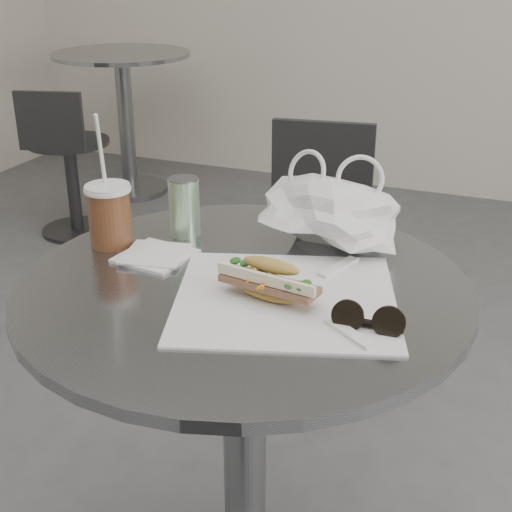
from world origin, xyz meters
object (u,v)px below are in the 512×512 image
at_px(chair_far, 312,267).
at_px(bg_table, 125,106).
at_px(bg_chair, 68,171).
at_px(banh_mi, 270,281).
at_px(sunglasses, 368,321).
at_px(iced_coffee, 110,214).
at_px(cafe_table, 245,417).
at_px(drink_can, 184,207).

bearing_deg(chair_far, bg_table, -50.07).
distance_m(bg_chair, banh_mi, 2.30).
bearing_deg(bg_chair, chair_far, -39.90).
bearing_deg(bg_table, sunglasses, -51.29).
relative_size(bg_chair, iced_coffee, 2.77).
xyz_separation_m(bg_chair, iced_coffee, (1.22, -1.50, 0.49)).
bearing_deg(chair_far, cafe_table, 91.71).
xyz_separation_m(bg_table, chair_far, (1.44, -1.28, -0.12)).
distance_m(iced_coffee, sunglasses, 0.54).
relative_size(bg_table, drink_can, 6.54).
relative_size(cafe_table, sunglasses, 6.98).
relative_size(cafe_table, iced_coffee, 3.05).
bearing_deg(drink_can, banh_mi, -38.38).
bearing_deg(cafe_table, bg_table, 126.03).
distance_m(bg_chair, iced_coffee, 2.00).
bearing_deg(banh_mi, chair_far, 112.72).
bearing_deg(banh_mi, drink_can, 151.03).
bearing_deg(drink_can, sunglasses, -29.68).
height_order(cafe_table, sunglasses, sunglasses).
height_order(bg_table, bg_chair, bg_table).
bearing_deg(drink_can, chair_far, 88.35).
bearing_deg(sunglasses, bg_table, 125.72).
xyz_separation_m(iced_coffee, drink_can, (0.10, 0.10, -0.00)).
distance_m(sunglasses, drink_can, 0.48).
distance_m(cafe_table, bg_table, 2.72).
bearing_deg(bg_table, banh_mi, -53.46).
xyz_separation_m(cafe_table, drink_can, (-0.19, 0.15, 0.33)).
xyz_separation_m(chair_far, bg_chair, (-1.35, 0.64, -0.03)).
relative_size(chair_far, iced_coffee, 3.05).
bearing_deg(iced_coffee, sunglasses, -15.20).
relative_size(bg_table, banh_mi, 3.54).
relative_size(cafe_table, bg_table, 1.03).
height_order(cafe_table, drink_can, drink_can).
bearing_deg(drink_can, bg_chair, 133.41).
xyz_separation_m(cafe_table, bg_chair, (-1.52, 1.56, -0.16)).
bearing_deg(bg_chair, bg_table, 82.75).
relative_size(bg_table, iced_coffee, 2.97).
bearing_deg(bg_table, bg_chair, -82.53).
height_order(chair_far, bg_chair, chair_far).
distance_m(cafe_table, chair_far, 0.95).
bearing_deg(sunglasses, iced_coffee, 161.81).
relative_size(cafe_table, drink_can, 6.71).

